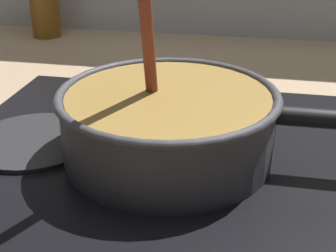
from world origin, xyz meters
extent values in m
cube|color=black|center=(0.02, 0.17, 0.01)|extent=(0.56, 0.48, 0.01)
torus|color=#592D0C|center=(0.02, 0.17, 0.02)|extent=(0.20, 0.20, 0.01)
cylinder|color=#262628|center=(-0.16, 0.17, 0.01)|extent=(0.16, 0.16, 0.01)
cylinder|color=#38383D|center=(0.02, 0.17, 0.05)|extent=(0.25, 0.25, 0.08)
cylinder|color=olive|center=(0.02, 0.17, 0.06)|extent=(0.24, 0.24, 0.07)
torus|color=#38383D|center=(0.02, 0.17, 0.09)|extent=(0.26, 0.26, 0.01)
cylinder|color=black|center=(0.21, 0.17, 0.08)|extent=(0.12, 0.02, 0.02)
cylinder|color=beige|center=(0.02, 0.17, 0.08)|extent=(0.03, 0.03, 0.01)
cylinder|color=beige|center=(-0.01, 0.21, 0.08)|extent=(0.03, 0.03, 0.01)
cylinder|color=#EDD88C|center=(0.08, 0.24, 0.08)|extent=(0.04, 0.04, 0.01)
cylinder|color=beige|center=(0.02, 0.23, 0.08)|extent=(0.03, 0.03, 0.01)
cylinder|color=#E5CC7A|center=(-0.03, 0.09, 0.08)|extent=(0.04, 0.04, 0.01)
cylinder|color=#EDD88C|center=(0.07, 0.18, 0.08)|extent=(0.03, 0.03, 0.01)
cylinder|color=beige|center=(-0.02, 0.26, 0.08)|extent=(0.03, 0.03, 0.01)
cylinder|color=maroon|center=(0.00, 0.15, 0.20)|extent=(0.02, 0.08, 0.25)
cube|color=brown|center=(0.00, 0.18, 0.08)|extent=(0.03, 0.04, 0.01)
camera|label=1|loc=(0.12, -0.34, 0.30)|focal=51.91mm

